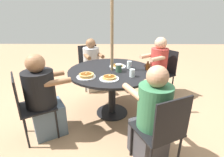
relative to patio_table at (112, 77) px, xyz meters
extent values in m
plane|color=tan|center=(0.00, 0.00, -0.63)|extent=(12.00, 12.00, 0.00)
cylinder|color=black|center=(0.00, 0.00, -0.62)|extent=(0.50, 0.50, 0.01)
cylinder|color=black|center=(0.00, 0.00, -0.28)|extent=(0.11, 0.11, 0.71)
cylinder|color=black|center=(0.00, 0.00, 0.09)|extent=(1.30, 1.30, 0.03)
cylinder|color=#846B4C|center=(0.00, 0.00, 0.40)|extent=(0.04, 0.04, 2.05)
cylinder|color=black|center=(-0.85, -0.38, -0.41)|extent=(0.02, 0.02, 0.43)
cylinder|color=black|center=(-0.64, -0.67, -0.41)|extent=(0.02, 0.02, 0.43)
cylinder|color=black|center=(-1.14, -0.59, -0.41)|extent=(0.02, 0.02, 0.43)
cylinder|color=black|center=(-0.94, -0.88, -0.41)|extent=(0.02, 0.02, 0.43)
cube|color=black|center=(-0.89, -0.63, -0.19)|extent=(0.59, 0.59, 0.02)
cube|color=black|center=(-1.06, -0.74, 0.03)|extent=(0.24, 0.34, 0.43)
cube|color=gray|center=(-0.81, -0.57, -0.41)|extent=(0.43, 0.42, 0.43)
cylinder|color=#B73833|center=(-0.84, -0.59, 0.05)|extent=(0.30, 0.30, 0.51)
sphere|color=#DBA884|center=(-0.84, -0.59, 0.40)|extent=(0.21, 0.21, 0.21)
cylinder|color=#DBA884|center=(-0.76, -0.39, 0.18)|extent=(0.30, 0.24, 0.07)
cylinder|color=#DBA884|center=(-0.62, -0.59, 0.18)|extent=(0.30, 0.24, 0.07)
cylinder|color=black|center=(0.21, -0.91, -0.41)|extent=(0.02, 0.02, 0.43)
cylinder|color=black|center=(0.54, -0.76, -0.41)|extent=(0.02, 0.02, 0.43)
cylinder|color=black|center=(0.36, -1.23, -0.41)|extent=(0.02, 0.02, 0.43)
cylinder|color=black|center=(0.69, -1.08, -0.41)|extent=(0.02, 0.02, 0.43)
cube|color=black|center=(0.45, -0.99, -0.19)|extent=(0.56, 0.56, 0.02)
cube|color=black|center=(0.53, -1.18, 0.03)|extent=(0.37, 0.18, 0.43)
cube|color=beige|center=(0.41, -0.90, -0.41)|extent=(0.42, 0.44, 0.43)
cylinder|color=#B2B2B2|center=(0.43, -0.94, 0.02)|extent=(0.32, 0.32, 0.45)
sphere|color=brown|center=(0.43, -0.94, 0.33)|extent=(0.19, 0.19, 0.19)
cylinder|color=brown|center=(0.24, -0.84, 0.13)|extent=(0.18, 0.29, 0.07)
cylinder|color=brown|center=(0.47, -0.73, 0.13)|extent=(0.18, 0.29, 0.07)
cylinder|color=black|center=(0.88, 0.31, -0.41)|extent=(0.02, 0.02, 0.43)
cylinder|color=black|center=(0.70, 0.62, -0.41)|extent=(0.02, 0.02, 0.43)
cylinder|color=black|center=(1.19, 0.49, -0.41)|extent=(0.02, 0.02, 0.43)
cylinder|color=black|center=(1.00, 0.80, -0.41)|extent=(0.02, 0.02, 0.43)
cube|color=black|center=(0.94, 0.55, -0.19)|extent=(0.58, 0.58, 0.02)
cube|color=black|center=(1.11, 0.66, 0.03)|extent=(0.22, 0.35, 0.43)
cube|color=slate|center=(0.84, 0.50, -0.41)|extent=(0.52, 0.50, 0.43)
cylinder|color=black|center=(0.89, 0.52, 0.03)|extent=(0.37, 0.37, 0.47)
sphere|color=#A3704C|center=(0.89, 0.52, 0.37)|extent=(0.23, 0.23, 0.23)
cylinder|color=#A3704C|center=(0.80, 0.29, 0.14)|extent=(0.31, 0.22, 0.07)
cylinder|color=#A3704C|center=(0.64, 0.55, 0.14)|extent=(0.31, 0.22, 0.07)
cylinder|color=black|center=(-0.22, 0.90, -0.41)|extent=(0.02, 0.02, 0.43)
cylinder|color=black|center=(-0.55, 0.75, -0.41)|extent=(0.02, 0.02, 0.43)
cylinder|color=black|center=(-0.70, 1.08, -0.41)|extent=(0.02, 0.02, 0.43)
cube|color=black|center=(-0.46, 0.99, -0.19)|extent=(0.56, 0.56, 0.02)
cube|color=black|center=(-0.55, 1.17, 0.03)|extent=(0.37, 0.19, 0.43)
cube|color=#3D3D42|center=(-0.41, 0.89, -0.41)|extent=(0.44, 0.46, 0.43)
cylinder|color=#38754C|center=(-0.44, 0.94, 0.04)|extent=(0.34, 0.34, 0.47)
sphere|color=tan|center=(-0.44, 0.94, 0.37)|extent=(0.21, 0.21, 0.21)
cylinder|color=tan|center=(-0.23, 0.81, 0.15)|extent=(0.21, 0.34, 0.07)
cylinder|color=tan|center=(-0.48, 0.69, 0.15)|extent=(0.21, 0.34, 0.07)
cylinder|color=white|center=(0.03, 0.36, 0.11)|extent=(0.26, 0.26, 0.01)
cylinder|color=tan|center=(0.04, 0.36, 0.13)|extent=(0.18, 0.18, 0.01)
cylinder|color=tan|center=(0.03, 0.36, 0.14)|extent=(0.17, 0.17, 0.01)
ellipsoid|color=brown|center=(0.03, 0.36, 0.15)|extent=(0.14, 0.13, 0.00)
cube|color=#F4E084|center=(0.03, 0.35, 0.15)|extent=(0.03, 0.03, 0.01)
cylinder|color=white|center=(-0.09, -0.16, 0.11)|extent=(0.26, 0.26, 0.01)
cylinder|color=tan|center=(-0.08, -0.16, 0.12)|extent=(0.17, 0.17, 0.01)
cylinder|color=tan|center=(-0.09, -0.16, 0.13)|extent=(0.16, 0.16, 0.01)
ellipsoid|color=brown|center=(-0.09, -0.16, 0.14)|extent=(0.14, 0.13, 0.00)
cube|color=#F4E084|center=(-0.09, -0.17, 0.15)|extent=(0.02, 0.02, 0.01)
cylinder|color=white|center=(0.34, 0.30, 0.11)|extent=(0.26, 0.26, 0.01)
cylinder|color=tan|center=(0.34, 0.30, 0.13)|extent=(0.18, 0.18, 0.01)
cylinder|color=tan|center=(0.34, 0.31, 0.14)|extent=(0.18, 0.18, 0.01)
cylinder|color=tan|center=(0.34, 0.30, 0.15)|extent=(0.20, 0.20, 0.01)
ellipsoid|color=brown|center=(0.34, 0.30, 0.16)|extent=(0.15, 0.14, 0.00)
cube|color=#F4E084|center=(0.34, 0.30, 0.17)|extent=(0.02, 0.02, 0.01)
cylinder|color=#602D0F|center=(-0.53, -0.01, 0.15)|extent=(0.07, 0.07, 0.09)
cylinder|color=#602D0F|center=(-0.53, -0.01, 0.22)|extent=(0.03, 0.03, 0.04)
torus|color=#602D0F|center=(-0.50, -0.01, 0.17)|extent=(0.05, 0.01, 0.05)
cylinder|color=#33513D|center=(-0.10, 0.08, 0.16)|extent=(0.09, 0.09, 0.11)
cylinder|color=white|center=(-0.10, 0.08, 0.22)|extent=(0.09, 0.09, 0.01)
cylinder|color=silver|center=(-0.27, 0.27, 0.16)|extent=(0.07, 0.07, 0.10)
cylinder|color=silver|center=(-0.26, -0.09, 0.16)|extent=(0.07, 0.07, 0.11)
camera|label=1|loc=(-0.03, 2.46, 0.96)|focal=28.00mm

